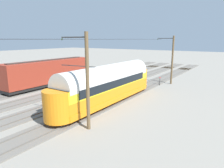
% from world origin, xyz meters
% --- Properties ---
extents(ground_plane, '(220.00, 220.00, 0.00)m').
position_xyz_m(ground_plane, '(0.00, 0.00, 0.00)').
color(ground_plane, gray).
extents(track_streetcar_siding, '(2.80, 80.00, 0.18)m').
position_xyz_m(track_streetcar_siding, '(-6.13, -0.31, 0.05)').
color(track_streetcar_siding, '#666059').
rests_on(track_streetcar_siding, ground).
extents(track_adjacent_siding, '(2.80, 80.00, 0.18)m').
position_xyz_m(track_adjacent_siding, '(-2.04, -0.31, 0.05)').
color(track_adjacent_siding, '#666059').
rests_on(track_adjacent_siding, ground).
extents(track_third_siding, '(2.80, 80.00, 0.18)m').
position_xyz_m(track_third_siding, '(2.04, -0.31, 0.05)').
color(track_third_siding, '#666059').
rests_on(track_third_siding, ground).
extents(track_outer_siding, '(2.80, 80.00, 0.18)m').
position_xyz_m(track_outer_siding, '(6.13, -0.31, 0.05)').
color(track_outer_siding, '#666059').
rests_on(track_outer_siding, ground).
extents(vintage_streetcar, '(2.65, 16.66, 4.82)m').
position_xyz_m(vintage_streetcar, '(-6.13, 0.90, 2.26)').
color(vintage_streetcar, orange).
rests_on(vintage_streetcar, ground).
extents(boxcar_adjacent, '(2.96, 14.37, 3.85)m').
position_xyz_m(boxcar_adjacent, '(6.13, -1.02, 2.17)').
color(boxcar_adjacent, maroon).
rests_on(boxcar_adjacent, ground).
extents(catenary_pole_foreground, '(2.79, 0.28, 7.54)m').
position_xyz_m(catenary_pole_foreground, '(-8.63, -12.91, 3.93)').
color(catenary_pole_foreground, brown).
rests_on(catenary_pole_foreground, ground).
extents(catenary_pole_mid_near, '(2.79, 0.28, 7.54)m').
position_xyz_m(catenary_pole_mid_near, '(-8.63, 7.22, 3.93)').
color(catenary_pole_mid_near, brown).
rests_on(catenary_pole_mid_near, ground).
extents(overhead_wire_run, '(2.58, 44.26, 0.18)m').
position_xyz_m(overhead_wire_run, '(-6.18, 6.50, 7.00)').
color(overhead_wire_run, black).
rests_on(overhead_wire_run, ground).
extents(switch_stand, '(0.50, 0.30, 1.24)m').
position_xyz_m(switch_stand, '(-7.59, -10.86, 0.70)').
color(switch_stand, black).
rests_on(switch_stand, ground).
extents(track_end_bumper, '(1.80, 0.60, 0.80)m').
position_xyz_m(track_end_bumper, '(-2.04, -9.91, 0.40)').
color(track_end_bumper, '#B2A519').
rests_on(track_end_bumper, ground).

